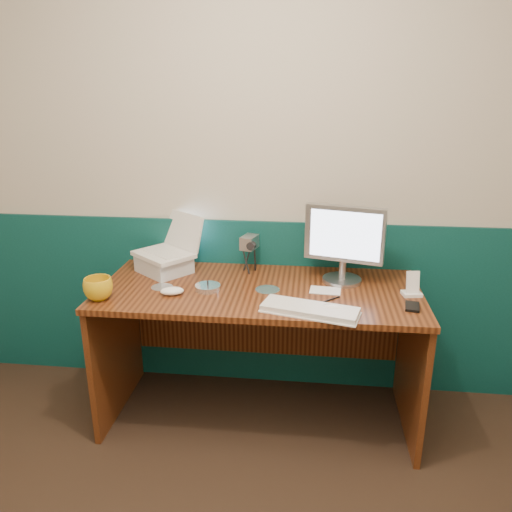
# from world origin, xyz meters

# --- Properties ---
(back_wall) EXTENTS (3.50, 0.04, 2.50)m
(back_wall) POSITION_xyz_m (0.00, 1.75, 1.25)
(back_wall) COLOR #B9AF9C
(back_wall) RESTS_ON ground
(wainscot) EXTENTS (3.48, 0.02, 1.00)m
(wainscot) POSITION_xyz_m (0.00, 1.74, 0.50)
(wainscot) COLOR #083533
(wainscot) RESTS_ON ground
(desk) EXTENTS (1.60, 0.70, 0.75)m
(desk) POSITION_xyz_m (0.05, 1.38, 0.38)
(desk) COLOR #37170A
(desk) RESTS_ON ground
(laptop_riser) EXTENTS (0.34, 0.33, 0.09)m
(laptop_riser) POSITION_xyz_m (-0.49, 1.55, 0.79)
(laptop_riser) COLOR silver
(laptop_riser) RESTS_ON desk
(laptop) EXTENTS (0.37, 0.36, 0.25)m
(laptop) POSITION_xyz_m (-0.49, 1.55, 0.96)
(laptop) COLOR white
(laptop) RESTS_ON laptop_riser
(monitor) EXTENTS (0.41, 0.21, 0.40)m
(monitor) POSITION_xyz_m (0.47, 1.52, 0.95)
(monitor) COLOR #A4A4A8
(monitor) RESTS_ON desk
(keyboard) EXTENTS (0.45, 0.24, 0.02)m
(keyboard) POSITION_xyz_m (0.31, 1.12, 0.76)
(keyboard) COLOR white
(keyboard) RESTS_ON desk
(mouse_right) EXTENTS (0.12, 0.07, 0.04)m
(mouse_right) POSITION_xyz_m (0.40, 1.13, 0.77)
(mouse_right) COLOR white
(mouse_right) RESTS_ON desk
(mouse_left) EXTENTS (0.13, 0.09, 0.04)m
(mouse_left) POSITION_xyz_m (-0.36, 1.25, 0.77)
(mouse_left) COLOR white
(mouse_left) RESTS_ON desk
(mug) EXTENTS (0.17, 0.17, 0.11)m
(mug) POSITION_xyz_m (-0.69, 1.16, 0.80)
(mug) COLOR gold
(mug) RESTS_ON desk
(camcorder) EXTENTS (0.12, 0.15, 0.20)m
(camcorder) POSITION_xyz_m (-0.03, 1.61, 0.85)
(camcorder) COLOR #A3A4A8
(camcorder) RESTS_ON desk
(cd_spindle) EXTENTS (0.13, 0.13, 0.03)m
(cd_spindle) POSITION_xyz_m (-0.20, 1.33, 0.76)
(cd_spindle) COLOR silver
(cd_spindle) RESTS_ON desk
(cd_loose_a) EXTENTS (0.11, 0.11, 0.00)m
(cd_loose_a) POSITION_xyz_m (-0.44, 1.34, 0.75)
(cd_loose_a) COLOR silver
(cd_loose_a) RESTS_ON desk
(cd_loose_b) EXTENTS (0.12, 0.12, 0.00)m
(cd_loose_b) POSITION_xyz_m (0.09, 1.36, 0.75)
(cd_loose_b) COLOR silver
(cd_loose_b) RESTS_ON desk
(pen) EXTENTS (0.10, 0.09, 0.01)m
(pen) POSITION_xyz_m (0.40, 1.26, 0.75)
(pen) COLOR black
(pen) RESTS_ON desk
(papers) EXTENTS (0.16, 0.11, 0.00)m
(papers) POSITION_xyz_m (0.38, 1.38, 0.75)
(papers) COLOR silver
(papers) RESTS_ON desk
(dock) EXTENTS (0.10, 0.08, 0.02)m
(dock) POSITION_xyz_m (0.79, 1.37, 0.76)
(dock) COLOR white
(dock) RESTS_ON desk
(music_player) EXTENTS (0.07, 0.04, 0.11)m
(music_player) POSITION_xyz_m (0.79, 1.37, 0.82)
(music_player) COLOR white
(music_player) RESTS_ON dock
(pda) EXTENTS (0.08, 0.11, 0.01)m
(pda) POSITION_xyz_m (0.77, 1.22, 0.76)
(pda) COLOR black
(pda) RESTS_ON desk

